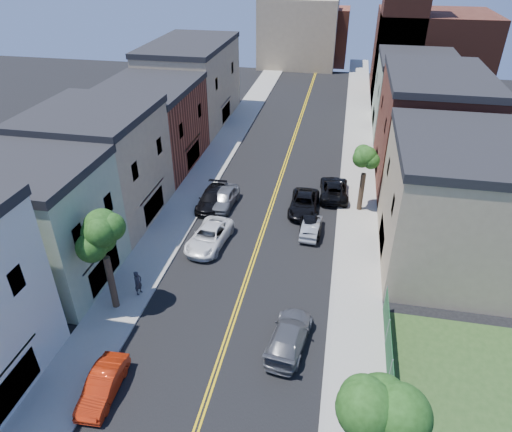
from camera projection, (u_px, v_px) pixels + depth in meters
The scene contains 30 objects.
sidewalk_left at pixel (219, 152), 52.14m from camera, with size 3.20×100.00×0.15m, color gray.
sidewalk_right at pixel (359, 164), 49.55m from camera, with size 3.20×100.00×0.15m, color gray.
curb_left at pixel (233, 154), 51.86m from camera, with size 0.30×100.00×0.15m, color gray.
curb_right at pixel (343, 162), 49.83m from camera, with size 0.30×100.00×0.15m, color gray.
bldg_left_palegrn at pixel (36, 228), 30.88m from camera, with size 9.00×8.00×8.50m, color gray.
bldg_left_tan_near at pixel (99, 168), 38.28m from camera, with size 9.00×10.00×9.00m, color #998466.
bldg_left_brick at pixel (151, 128), 47.75m from camera, with size 9.00×12.00×8.00m, color brown.
bldg_left_tan_far at pixel (192, 85), 59.08m from camera, with size 9.00×16.00×9.50m, color #998466.
bldg_right_tan at pixel (452, 207), 32.84m from camera, with size 9.00×12.00×9.00m, color #998466.
bldg_right_brick at pixel (429, 131), 44.30m from camera, with size 9.00×14.00×10.00m, color brown.
bldg_right_palegrn at pixel (414, 97), 56.41m from camera, with size 9.00×12.00×8.50m, color gray.
church at pixel (424, 47), 67.08m from camera, with size 16.20×14.20×22.60m.
backdrop_left at pixel (298, 34), 83.57m from camera, with size 14.00×8.00×12.00m, color #998466.
backdrop_center at pixel (321, 36), 86.78m from camera, with size 10.00×8.00×10.00m, color brown.
fence_right at pixel (392, 397), 23.22m from camera, with size 0.04×15.00×1.90m, color #143F1E.
corner_lot at pixel (512, 431), 22.80m from camera, with size 12.00×15.00×0.02m, color #233F19.
tree_left_mid at pixel (99, 224), 26.99m from camera, with size 5.20×5.20×9.29m.
tree_right_corner at pixel (382, 407), 15.64m from camera, with size 5.80×5.80×10.35m.
tree_right_far at pixel (367, 151), 38.21m from camera, with size 4.40×4.40×8.03m.
red_sedan at pixel (103, 385), 24.31m from camera, with size 1.45×4.16×1.37m, color red.
white_pickup at pixel (209, 237), 36.23m from camera, with size 2.54×5.52×1.53m, color silver.
grey_car_left at pixel (224, 198), 41.48m from camera, with size 1.90×4.72×1.61m, color slate.
black_car_left at pixel (211, 199), 41.52m from camera, with size 2.07×5.10×1.48m, color black.
grey_car_right at pixel (289, 336), 27.21m from camera, with size 2.13×5.24×1.52m, color #515358.
black_car_right at pixel (310, 223), 38.01m from camera, with size 1.74×4.34×1.48m, color black.
silver_car_right at pixel (311, 227), 37.64m from camera, with size 1.40×4.01×1.32m, color #A8AAAF.
dark_car_right_far at pixel (334, 189), 43.11m from camera, with size 2.55×5.53×1.54m, color black.
black_suv_lane at pixel (304, 204), 40.77m from camera, with size 2.46×5.33×1.48m, color black.
pedestrian_left at pixel (138, 283), 30.93m from camera, with size 0.66×0.43×1.82m, color #25242B.
pedestrian_right at pixel (362, 402), 23.00m from camera, with size 0.89×0.69×1.83m, color #AF1A25.
Camera 1 is at (5.61, -6.56, 21.06)m, focal length 32.03 mm.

